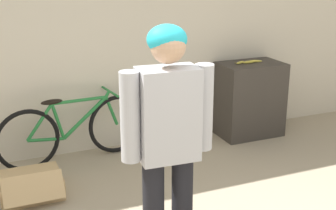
{
  "coord_description": "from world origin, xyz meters",
  "views": [
    {
      "loc": [
        -1.38,
        -1.84,
        2.09
      ],
      "look_at": [
        -0.29,
        0.77,
        1.18
      ],
      "focal_mm": 50.0,
      "sensor_mm": 36.0,
      "label": 1
    }
  ],
  "objects_px": {
    "bicycle": "(74,130)",
    "banana": "(248,62)",
    "cardboard_box": "(31,185)",
    "person": "(168,131)"
  },
  "relations": [
    {
      "from": "bicycle",
      "to": "banana",
      "type": "relative_size",
      "value": 4.48
    },
    {
      "from": "bicycle",
      "to": "cardboard_box",
      "type": "distance_m",
      "value": 0.83
    },
    {
      "from": "cardboard_box",
      "to": "banana",
      "type": "bearing_deg",
      "value": 12.08
    },
    {
      "from": "person",
      "to": "banana",
      "type": "xyz_separation_m",
      "value": [
        1.84,
        1.97,
        -0.1
      ]
    },
    {
      "from": "person",
      "to": "cardboard_box",
      "type": "xyz_separation_m",
      "value": [
        -0.76,
        1.41,
        -0.91
      ]
    },
    {
      "from": "person",
      "to": "cardboard_box",
      "type": "distance_m",
      "value": 1.85
    },
    {
      "from": "cardboard_box",
      "to": "bicycle",
      "type": "bearing_deg",
      "value": 47.21
    },
    {
      "from": "bicycle",
      "to": "banana",
      "type": "distance_m",
      "value": 2.14
    },
    {
      "from": "bicycle",
      "to": "person",
      "type": "bearing_deg",
      "value": -90.61
    },
    {
      "from": "person",
      "to": "banana",
      "type": "relative_size",
      "value": 4.69
    }
  ]
}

